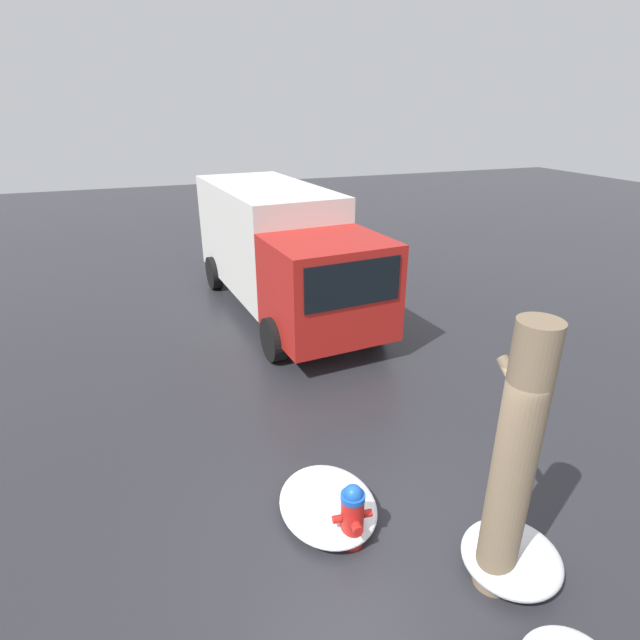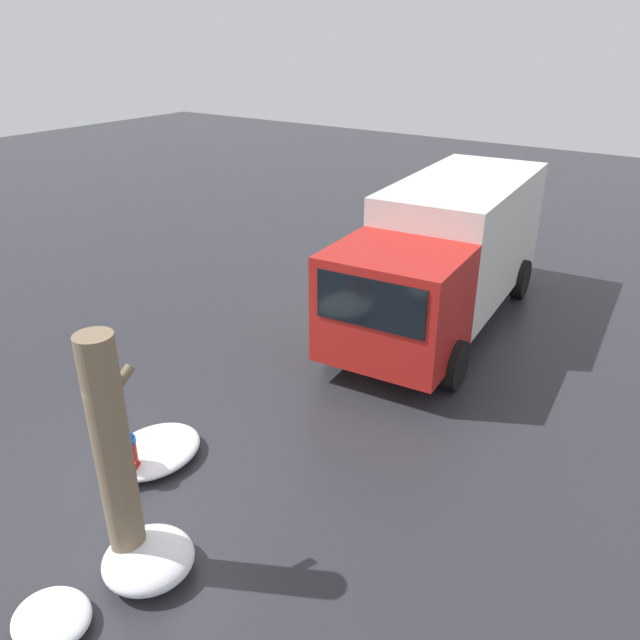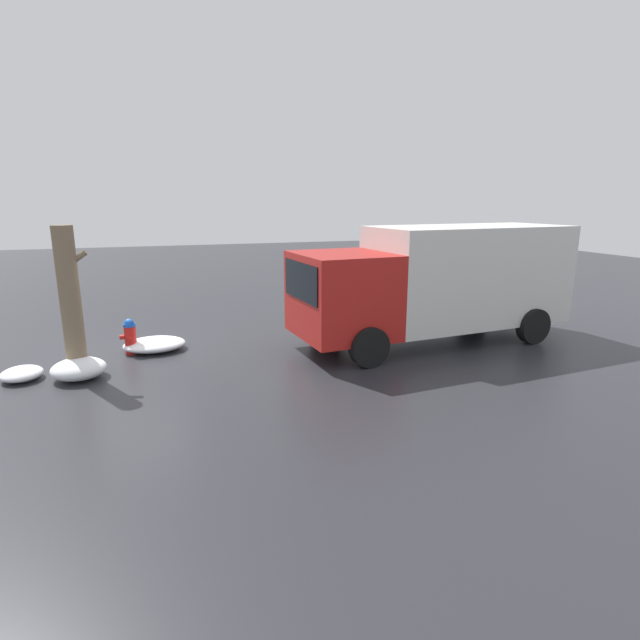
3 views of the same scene
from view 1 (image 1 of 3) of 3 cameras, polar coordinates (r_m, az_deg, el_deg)
The scene contains 6 objects.
ground_plane at distance 6.46m, azimuth 3.60°, elevation -24.06°, with size 60.00×60.00×0.00m, color #28282D.
fire_hydrant at distance 6.15m, azimuth 3.72°, elevation -21.33°, with size 0.38×0.48×0.85m.
tree_trunk at distance 5.34m, azimuth 21.21°, elevation -15.36°, with size 0.62×0.41×3.09m.
delivery_truck at distance 12.28m, azimuth -4.70°, elevation 8.42°, with size 7.33×3.06×2.93m.
snow_pile_curbside at distance 6.39m, azimuth 21.00°, elevation -23.99°, with size 1.06×1.07×0.41m.
snow_pile_by_tree at distance 6.67m, azimuth 0.89°, elevation -20.29°, with size 1.46×1.19×0.30m.
Camera 1 is at (-3.96, 1.86, 4.76)m, focal length 28.00 mm.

